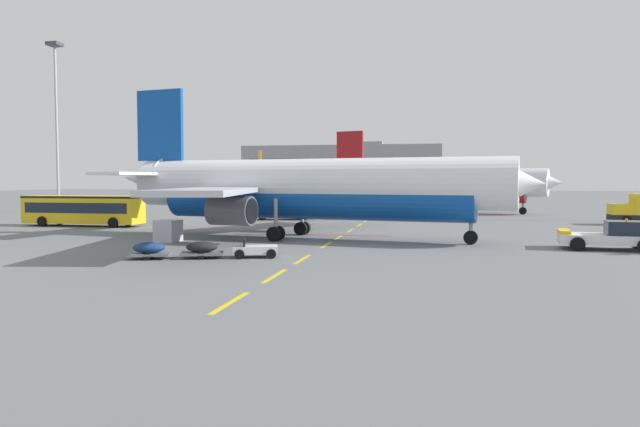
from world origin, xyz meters
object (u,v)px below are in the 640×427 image
at_px(airliner_far_center, 268,185).
at_px(catering_truck, 280,205).
at_px(airliner_mid_left, 433,185).
at_px(apron_light_mast_near, 56,107).
at_px(uld_cargo_container, 168,231).
at_px(pushback_tug, 612,236).
at_px(airliner_foreground, 306,188).
at_px(baggage_train, 202,249).
at_px(apron_shuttle_bus, 83,208).

height_order(airliner_far_center, catering_truck, airliner_far_center).
relative_size(airliner_mid_left, apron_light_mast_near, 1.39).
bearing_deg(uld_cargo_container, pushback_tug, 1.60).
bearing_deg(uld_cargo_container, airliner_foreground, 24.55).
bearing_deg(apron_light_mast_near, pushback_tug, -28.07).
bearing_deg(airliner_far_center, pushback_tug, -57.98).
bearing_deg(airliner_far_center, baggage_train, -76.59).
bearing_deg(airliner_far_center, airliner_foreground, -71.41).
bearing_deg(apron_shuttle_bus, uld_cargo_container, -39.19).
distance_m(airliner_far_center, uld_cargo_container, 71.08).
bearing_deg(airliner_foreground, airliner_far_center, 108.59).
relative_size(pushback_tug, airliner_mid_left, 0.19).
bearing_deg(baggage_train, uld_cargo_container, 126.77).
relative_size(pushback_tug, baggage_train, 0.73).
bearing_deg(apron_light_mast_near, airliner_foreground, -35.47).
distance_m(apron_shuttle_bus, catering_truck, 21.06).
relative_size(airliner_mid_left, catering_truck, 4.55).
relative_size(airliner_foreground, baggage_train, 4.02).
xyz_separation_m(pushback_tug, apron_light_mast_near, (-64.54, 34.42, 14.14)).
xyz_separation_m(airliner_far_center, baggage_train, (18.59, -77.98, -3.01)).
distance_m(airliner_far_center, catering_truck, 47.38).
distance_m(airliner_foreground, airliner_far_center, 69.18).
height_order(pushback_tug, baggage_train, pushback_tug).
height_order(airliner_foreground, airliner_far_center, airliner_foreground).
bearing_deg(baggage_train, apron_shuttle_bus, 135.96).
height_order(pushback_tug, apron_light_mast_near, apron_light_mast_near).
xyz_separation_m(baggage_train, uld_cargo_container, (-6.03, 8.07, 0.28)).
xyz_separation_m(airliner_far_center, apron_shuttle_bus, (-2.24, -57.84, -1.78)).
bearing_deg(baggage_train, apron_light_mast_near, 132.66).
distance_m(apron_shuttle_bus, baggage_train, 29.00).
height_order(pushback_tug, apron_shuttle_bus, apron_shuttle_bus).
height_order(airliner_mid_left, apron_light_mast_near, apron_light_mast_near).
xyz_separation_m(apron_shuttle_bus, catering_truck, (16.74, 12.78, -0.10)).
bearing_deg(airliner_far_center, apron_shuttle_bus, -92.22).
distance_m(pushback_tug, uld_cargo_container, 30.65).
bearing_deg(uld_cargo_container, apron_shuttle_bus, 140.81).
bearing_deg(baggage_train, catering_truck, 97.08).
xyz_separation_m(catering_truck, baggage_train, (4.09, -32.92, -1.12)).
xyz_separation_m(airliner_foreground, uld_cargo_container, (-9.50, -4.34, -3.15)).
height_order(apron_shuttle_bus, catering_truck, catering_truck).
distance_m(airliner_foreground, baggage_train, 13.34).
relative_size(pushback_tug, apron_light_mast_near, 0.26).
relative_size(airliner_foreground, catering_truck, 4.72).
bearing_deg(pushback_tug, apron_light_mast_near, 151.93).
relative_size(catering_truck, uld_cargo_container, 4.12).
xyz_separation_m(apron_shuttle_bus, apron_light_mast_near, (-19.11, 23.21, 13.29)).
height_order(airliner_foreground, uld_cargo_container, airliner_foreground).
distance_m(airliner_mid_left, airliner_far_center, 40.55).
distance_m(airliner_far_center, baggage_train, 80.22).
distance_m(airliner_mid_left, baggage_train, 54.39).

